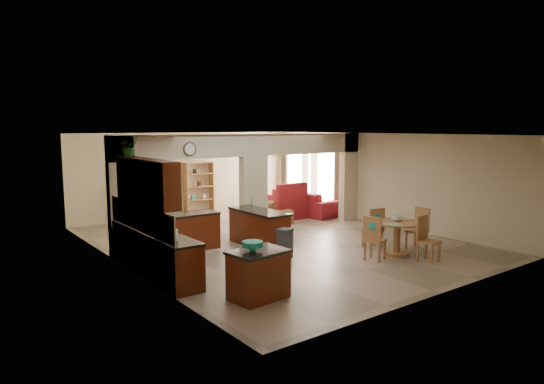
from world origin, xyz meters
TOP-DOWN VIEW (x-y plane):
  - floor at (0.00, 0.00)m, footprint 10.00×10.00m
  - ceiling at (0.00, 0.00)m, footprint 10.00×10.00m
  - wall_back at (0.00, 5.00)m, footprint 8.00×0.00m
  - wall_front at (0.00, -5.00)m, footprint 8.00×0.00m
  - wall_left at (-4.00, 0.00)m, footprint 0.00×10.00m
  - wall_right at (4.00, 0.00)m, footprint 0.00×10.00m
  - partition_left_pier at (-3.70, 1.00)m, footprint 0.60×0.25m
  - partition_center_pier at (0.00, 1.00)m, footprint 0.80×0.25m
  - partition_right_pier at (3.70, 1.00)m, footprint 0.60×0.25m
  - partition_header at (0.00, 1.00)m, footprint 8.00×0.25m
  - kitchen_counter at (-3.26, -0.25)m, footprint 2.52×3.29m
  - upper_cabinets at (-3.82, -0.80)m, footprint 0.35×2.40m
  - peninsula at (-0.60, -0.11)m, footprint 0.70×1.85m
  - wall_clock at (-2.00, 0.85)m, footprint 0.34×0.03m
  - rug at (1.20, 2.10)m, footprint 1.60×1.30m
  - fireplace at (-1.60, 4.83)m, footprint 1.60×0.35m
  - shelving_unit at (0.35, 4.82)m, footprint 1.00×0.32m
  - window_a at (3.97, 2.30)m, footprint 0.02×0.90m
  - window_b at (3.97, 4.00)m, footprint 0.02×0.90m
  - glazed_door at (3.97, 3.15)m, footprint 0.02×0.70m
  - drape_a_left at (3.93, 1.70)m, footprint 0.10×0.28m
  - drape_a_right at (3.93, 2.90)m, footprint 0.10×0.28m
  - drape_b_left at (3.93, 3.40)m, footprint 0.10×0.28m
  - drape_b_right at (3.93, 4.60)m, footprint 0.10×0.28m
  - ceiling_fan at (1.50, 3.00)m, footprint 1.00×1.00m
  - kitchen_island at (-2.81, -3.23)m, footprint 1.07×0.82m
  - teal_bowl at (-2.91, -3.19)m, footprint 0.36×0.36m
  - trash_can at (-0.82, -1.45)m, footprint 0.36×0.33m
  - dining_table at (1.52, -2.74)m, footprint 1.16×1.16m
  - fruit_bowl at (1.55, -2.71)m, footprint 0.28×0.28m
  - sofa at (3.30, 2.72)m, footprint 2.84×1.28m
  - chaise at (2.19, 2.40)m, footprint 1.24×1.03m
  - armchair at (0.96, 2.08)m, footprint 1.07×1.07m
  - ottoman at (1.70, 1.90)m, footprint 0.69×0.69m
  - plant at (-3.82, 0.08)m, footprint 0.43×0.38m
  - chair_north at (1.51, -2.06)m, footprint 0.52×0.52m
  - chair_east at (2.39, -2.72)m, footprint 0.43×0.42m
  - chair_south at (1.58, -3.50)m, footprint 0.46×0.46m
  - chair_west at (0.66, -2.79)m, footprint 0.53×0.53m

SIDE VIEW (x-z plane):
  - floor at x=0.00m, z-range 0.00..0.00m
  - rug at x=1.20m, z-range 0.00..0.01m
  - ottoman at x=1.70m, z-range 0.00..0.41m
  - chaise at x=2.19m, z-range 0.00..0.48m
  - trash_can at x=-0.82m, z-range 0.00..0.64m
  - armchair at x=0.96m, z-range 0.00..0.72m
  - sofa at x=3.30m, z-range 0.00..0.81m
  - kitchen_island at x=-2.81m, z-range 0.00..0.87m
  - peninsula at x=-0.60m, z-range 0.00..0.91m
  - kitchen_counter at x=-3.26m, z-range -0.27..1.20m
  - dining_table at x=1.52m, z-range 0.13..0.91m
  - chair_north at x=1.51m, z-range 0.04..1.07m
  - chair_east at x=2.39m, z-range 0.04..1.07m
  - chair_south at x=1.58m, z-range 0.04..1.07m
  - chair_west at x=0.66m, z-range 0.04..1.07m
  - fireplace at x=-1.60m, z-range 0.01..1.21m
  - fruit_bowl at x=1.55m, z-range 0.79..0.93m
  - shelving_unit at x=0.35m, z-range 0.00..1.80m
  - teal_bowl at x=-2.91m, z-range 0.87..1.04m
  - glazed_door at x=3.97m, z-range 0.00..2.10m
  - partition_center_pier at x=0.00m, z-range 0.00..2.20m
  - drape_a_left at x=3.93m, z-range 0.05..2.35m
  - drape_a_right at x=3.93m, z-range 0.05..2.35m
  - drape_b_left at x=3.93m, z-range 0.05..2.35m
  - drape_b_right at x=3.93m, z-range 0.05..2.35m
  - window_a at x=3.97m, z-range 0.25..2.15m
  - window_b at x=3.97m, z-range 0.25..2.15m
  - partition_left_pier at x=-3.70m, z-range 0.00..2.80m
  - partition_right_pier at x=3.70m, z-range 0.00..2.80m
  - wall_back at x=0.00m, z-range -2.60..5.40m
  - wall_front at x=0.00m, z-range -2.60..5.40m
  - wall_left at x=-4.00m, z-range -3.60..6.40m
  - wall_right at x=4.00m, z-range -3.60..6.40m
  - upper_cabinets at x=-3.82m, z-range 1.47..2.37m
  - wall_clock at x=-2.00m, z-range 2.28..2.62m
  - partition_header at x=0.00m, z-range 2.20..2.80m
  - ceiling_fan at x=1.50m, z-range 2.51..2.61m
  - plant at x=-3.82m, z-range 2.37..2.81m
  - ceiling at x=0.00m, z-range 2.80..2.80m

